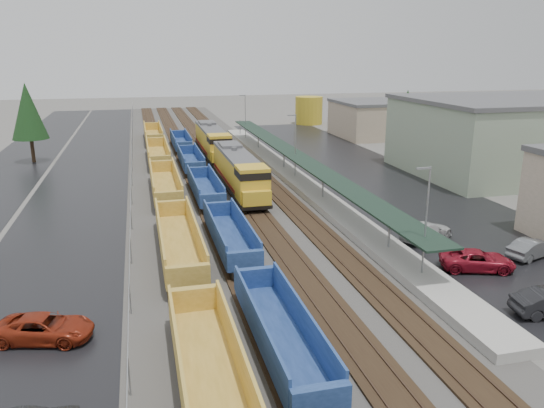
{
  "coord_description": "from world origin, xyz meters",
  "views": [
    {
      "loc": [
        -8.34,
        -9.51,
        15.01
      ],
      "look_at": [
        2.69,
        34.27,
        2.0
      ],
      "focal_mm": 35.0,
      "sensor_mm": 36.0,
      "label": 1
    }
  ],
  "objects_px": {
    "parked_car_east_e": "(532,248)",
    "parked_car_east_b": "(477,260)",
    "locomotive_lead": "(239,171)",
    "parked_car_west_c": "(45,328)",
    "storage_tank": "(309,110)",
    "well_string_yellow": "(171,208)",
    "locomotive_trail": "(212,141)",
    "parked_car_east_c": "(426,231)",
    "well_string_blue": "(230,236)"
  },
  "relations": [
    {
      "from": "parked_car_east_e",
      "to": "locomotive_trail",
      "type": "bearing_deg",
      "value": 3.37
    },
    {
      "from": "locomotive_trail",
      "to": "parked_car_east_c",
      "type": "bearing_deg",
      "value": -73.05
    },
    {
      "from": "locomotive_lead",
      "to": "storage_tank",
      "type": "distance_m",
      "value": 59.03
    },
    {
      "from": "well_string_yellow",
      "to": "parked_car_east_e",
      "type": "distance_m",
      "value": 30.34
    },
    {
      "from": "well_string_yellow",
      "to": "parked_car_east_c",
      "type": "relative_size",
      "value": 20.93
    },
    {
      "from": "locomotive_trail",
      "to": "parked_car_east_c",
      "type": "distance_m",
      "value": 41.67
    },
    {
      "from": "locomotive_lead",
      "to": "locomotive_trail",
      "type": "relative_size",
      "value": 1.0
    },
    {
      "from": "locomotive_trail",
      "to": "parked_car_west_c",
      "type": "relative_size",
      "value": 3.86
    },
    {
      "from": "locomotive_lead",
      "to": "well_string_yellow",
      "type": "xyz_separation_m",
      "value": [
        -8.0,
        -8.46,
        -1.17
      ]
    },
    {
      "from": "well_string_blue",
      "to": "parked_car_east_e",
      "type": "relative_size",
      "value": 23.74
    },
    {
      "from": "parked_car_west_c",
      "to": "parked_car_east_e",
      "type": "distance_m",
      "value": 34.05
    },
    {
      "from": "locomotive_lead",
      "to": "well_string_yellow",
      "type": "bearing_deg",
      "value": -133.39
    },
    {
      "from": "parked_car_west_c",
      "to": "parked_car_east_c",
      "type": "relative_size",
      "value": 0.99
    },
    {
      "from": "locomotive_lead",
      "to": "parked_car_east_e",
      "type": "bearing_deg",
      "value": -53.71
    },
    {
      "from": "storage_tank",
      "to": "parked_car_east_e",
      "type": "bearing_deg",
      "value": -95.47
    },
    {
      "from": "locomotive_lead",
      "to": "parked_car_east_b",
      "type": "height_order",
      "value": "locomotive_lead"
    },
    {
      "from": "storage_tank",
      "to": "parked_car_east_b",
      "type": "xyz_separation_m",
      "value": [
        -12.87,
        -78.72,
        -2.18
      ]
    },
    {
      "from": "parked_car_east_b",
      "to": "parked_car_east_e",
      "type": "xyz_separation_m",
      "value": [
        5.43,
        1.07,
        0.01
      ]
    },
    {
      "from": "locomotive_trail",
      "to": "parked_car_east_b",
      "type": "height_order",
      "value": "locomotive_trail"
    },
    {
      "from": "locomotive_lead",
      "to": "parked_car_east_b",
      "type": "relative_size",
      "value": 3.84
    },
    {
      "from": "locomotive_trail",
      "to": "well_string_yellow",
      "type": "height_order",
      "value": "locomotive_trail"
    },
    {
      "from": "well_string_yellow",
      "to": "parked_car_east_e",
      "type": "bearing_deg",
      "value": -31.51
    },
    {
      "from": "locomotive_trail",
      "to": "parked_car_east_c",
      "type": "xyz_separation_m",
      "value": [
        12.14,
        -39.83,
        -1.64
      ]
    },
    {
      "from": "parked_car_west_c",
      "to": "well_string_yellow",
      "type": "bearing_deg",
      "value": -7.42
    },
    {
      "from": "well_string_yellow",
      "to": "parked_car_west_c",
      "type": "relative_size",
      "value": 21.08
    },
    {
      "from": "parked_car_east_e",
      "to": "well_string_yellow",
      "type": "bearing_deg",
      "value": 40.35
    },
    {
      "from": "locomotive_lead",
      "to": "parked_car_east_e",
      "type": "xyz_separation_m",
      "value": [
        17.86,
        -24.32,
        -1.66
      ]
    },
    {
      "from": "parked_car_east_b",
      "to": "parked_car_east_e",
      "type": "relative_size",
      "value": 1.17
    },
    {
      "from": "parked_car_east_e",
      "to": "parked_car_east_b",
      "type": "bearing_deg",
      "value": 82.96
    },
    {
      "from": "locomotive_trail",
      "to": "well_string_blue",
      "type": "bearing_deg",
      "value": -95.99
    },
    {
      "from": "well_string_yellow",
      "to": "parked_car_east_b",
      "type": "height_order",
      "value": "well_string_yellow"
    },
    {
      "from": "storage_tank",
      "to": "parked_car_east_e",
      "type": "distance_m",
      "value": 78.04
    },
    {
      "from": "storage_tank",
      "to": "parked_car_east_c",
      "type": "height_order",
      "value": "storage_tank"
    },
    {
      "from": "parked_car_east_c",
      "to": "locomotive_trail",
      "type": "bearing_deg",
      "value": -6.97
    },
    {
      "from": "parked_car_west_c",
      "to": "parked_car_east_e",
      "type": "bearing_deg",
      "value": -68.91
    },
    {
      "from": "parked_car_west_c",
      "to": "parked_car_east_c",
      "type": "bearing_deg",
      "value": -57.04
    },
    {
      "from": "parked_car_west_c",
      "to": "parked_car_east_b",
      "type": "distance_m",
      "value": 28.53
    },
    {
      "from": "well_string_blue",
      "to": "parked_car_east_e",
      "type": "bearing_deg",
      "value": -18.24
    },
    {
      "from": "well_string_yellow",
      "to": "parked_car_east_b",
      "type": "distance_m",
      "value": 26.53
    },
    {
      "from": "storage_tank",
      "to": "parked_car_east_c",
      "type": "xyz_separation_m",
      "value": [
        -13.15,
        -72.17,
        -2.15
      ]
    },
    {
      "from": "locomotive_lead",
      "to": "parked_car_west_c",
      "type": "relative_size",
      "value": 3.86
    },
    {
      "from": "storage_tank",
      "to": "locomotive_trail",
      "type": "bearing_deg",
      "value": -128.03
    },
    {
      "from": "parked_car_east_c",
      "to": "parked_car_east_e",
      "type": "height_order",
      "value": "parked_car_east_c"
    },
    {
      "from": "locomotive_lead",
      "to": "parked_car_east_c",
      "type": "distance_m",
      "value": 22.47
    },
    {
      "from": "locomotive_trail",
      "to": "well_string_blue",
      "type": "height_order",
      "value": "locomotive_trail"
    },
    {
      "from": "locomotive_trail",
      "to": "well_string_yellow",
      "type": "relative_size",
      "value": 0.18
    },
    {
      "from": "locomotive_lead",
      "to": "storage_tank",
      "type": "height_order",
      "value": "storage_tank"
    },
    {
      "from": "parked_car_west_c",
      "to": "parked_car_east_b",
      "type": "bearing_deg",
      "value": -69.81
    },
    {
      "from": "storage_tank",
      "to": "parked_car_east_b",
      "type": "relative_size",
      "value": 1.12
    },
    {
      "from": "well_string_blue",
      "to": "parked_car_east_b",
      "type": "bearing_deg",
      "value": -26.72
    }
  ]
}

